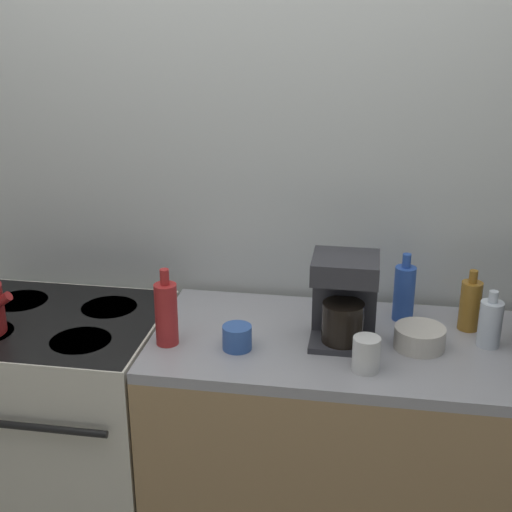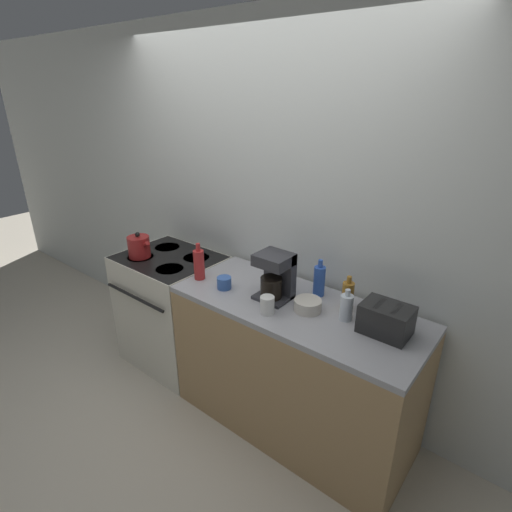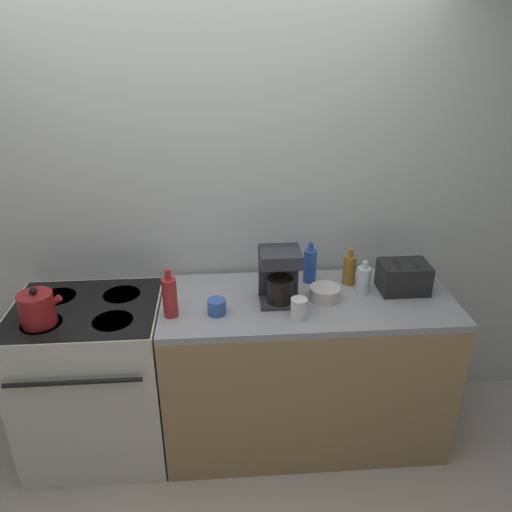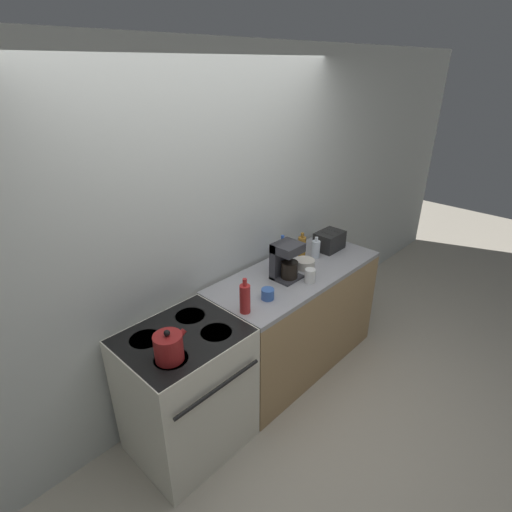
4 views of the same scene
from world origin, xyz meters
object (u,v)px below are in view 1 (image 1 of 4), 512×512
object	(u,v)px
bowl	(420,337)
stove	(61,430)
bottle_blue	(404,292)
cup_blue	(237,337)
coffee_maker	(344,297)
bottle_amber	(470,305)
bottle_clear	(490,323)
bottle_red	(166,313)
cup_white	(366,354)

from	to	relation	value
bowl	stove	bearing A→B (deg)	179.96
bottle_blue	cup_blue	xyz separation A→B (m)	(-0.52, -0.31, -0.06)
stove	coffee_maker	world-z (taller)	coffee_maker
stove	bottle_blue	xyz separation A→B (m)	(1.21, 0.20, 0.55)
bottle_amber	cup_blue	distance (m)	0.79
coffee_maker	bowl	bearing A→B (deg)	-2.51
bottle_clear	bottle_red	world-z (taller)	bottle_red
stove	coffee_maker	bearing A→B (deg)	0.56
bottle_clear	bowl	distance (m)	0.23
cup_blue	cup_white	xyz separation A→B (m)	(0.40, -0.07, 0.01)
bottle_red	stove	bearing A→B (deg)	167.19
bottle_amber	cup_blue	xyz separation A→B (m)	(-0.74, -0.27, -0.05)
bottle_amber	bottle_red	xyz separation A→B (m)	(-0.97, -0.27, 0.02)
bottle_red	cup_blue	xyz separation A→B (m)	(0.23, 0.00, -0.07)
stove	bowl	xyz separation A→B (m)	(1.25, -0.00, 0.49)
bottle_amber	stove	bearing A→B (deg)	-173.47
coffee_maker	bottle_amber	world-z (taller)	coffee_maker
stove	bowl	distance (m)	1.35
bottle_clear	bottle_amber	distance (m)	0.12
stove	cup_white	world-z (taller)	cup_white
coffee_maker	cup_blue	distance (m)	0.36
bottle_amber	bottle_clear	bearing A→B (deg)	-66.19
cup_blue	cup_white	bearing A→B (deg)	-9.94
bottle_blue	bowl	distance (m)	0.22
coffee_maker	cup_blue	size ratio (longest dim) A/B	3.17
bottle_clear	bottle_red	xyz separation A→B (m)	(-1.02, -0.15, 0.03)
bottle_amber	bottle_blue	distance (m)	0.22
bottle_blue	cup_white	bearing A→B (deg)	-107.41
bottle_red	cup_blue	world-z (taller)	bottle_red
bottle_red	bottle_blue	xyz separation A→B (m)	(0.75, 0.31, -0.01)
bottle_blue	cup_white	size ratio (longest dim) A/B	2.24
stove	bottle_blue	bearing A→B (deg)	9.54
coffee_maker	bottle_clear	distance (m)	0.47
coffee_maker	bottle_amber	bearing A→B (deg)	20.42
coffee_maker	bottle_clear	xyz separation A→B (m)	(0.46, 0.04, -0.08)
coffee_maker	cup_blue	bearing A→B (deg)	-160.91
bottle_amber	cup_white	distance (m)	0.48
coffee_maker	cup_blue	xyz separation A→B (m)	(-0.33, -0.11, -0.11)
cup_blue	bowl	world-z (taller)	cup_blue
cup_white	stove	bearing A→B (deg)	170.91
bottle_red	cup_blue	distance (m)	0.24
cup_white	bottle_blue	bearing A→B (deg)	72.59
bottle_red	cup_blue	size ratio (longest dim) A/B	2.74
bottle_amber	cup_white	bearing A→B (deg)	-134.70
bottle_red	bottle_clear	bearing A→B (deg)	8.61
bottle_red	cup_white	distance (m)	0.64
bottle_clear	stove	bearing A→B (deg)	-178.06
coffee_maker	bottle_amber	xyz separation A→B (m)	(0.41, 0.15, -0.07)
bottle_clear	bowl	xyz separation A→B (m)	(-0.22, -0.05, -0.04)
bottle_red	bottle_blue	world-z (taller)	bottle_red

